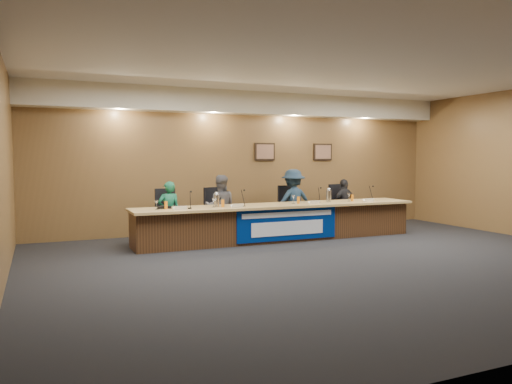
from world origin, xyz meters
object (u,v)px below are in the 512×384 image
at_px(panelist_d, 344,205).
at_px(panelist_c, 293,202).
at_px(banner, 288,224).
at_px(office_chair_a, 168,218).
at_px(carafe_right, 329,196).
at_px(speakerphone, 163,207).
at_px(office_chair_d, 342,209).
at_px(office_chair_b, 219,216).
at_px(panelist_b, 220,207).
at_px(panelist_a, 169,212).
at_px(dais_body, 279,223).
at_px(carafe_left, 217,201).
at_px(office_chair_c, 291,212).

bearing_deg(panelist_d, panelist_c, -8.51).
height_order(banner, office_chair_a, banner).
distance_m(carafe_right, speakerphone, 3.60).
bearing_deg(office_chair_d, office_chair_b, 166.60).
relative_size(panelist_b, office_chair_a, 2.81).
bearing_deg(panelist_a, dais_body, 165.83).
bearing_deg(office_chair_d, panelist_a, 167.96).
height_order(dais_body, office_chair_d, dais_body).
xyz_separation_m(panelist_a, speakerphone, (-0.25, -0.59, 0.16)).
bearing_deg(panelist_c, office_chair_b, -5.55).
height_order(panelist_a, carafe_left, panelist_a).
bearing_deg(banner, panelist_c, 57.35).
relative_size(panelist_a, panelist_c, 0.85).
bearing_deg(speakerphone, panelist_d, 7.52).
relative_size(panelist_c, office_chair_d, 3.02).
bearing_deg(panelist_a, banner, 156.28).
relative_size(panelist_a, panelist_b, 0.92).
distance_m(panelist_a, office_chair_c, 2.84).
relative_size(banner, speakerphone, 6.88).
bearing_deg(panelist_b, carafe_left, 84.46).
bearing_deg(speakerphone, carafe_left, -4.14).
bearing_deg(carafe_left, office_chair_c, 20.46).
height_order(office_chair_d, carafe_right, carafe_right).
bearing_deg(dais_body, office_chair_c, 47.55).
distance_m(panelist_a, carafe_right, 3.42).
xyz_separation_m(panelist_d, office_chair_a, (-4.20, 0.10, -0.12)).
height_order(dais_body, carafe_right, carafe_right).
relative_size(office_chair_b, carafe_right, 1.88).
bearing_deg(speakerphone, panelist_a, 67.06).
bearing_deg(carafe_right, carafe_left, 179.95).
xyz_separation_m(panelist_b, carafe_left, (-0.31, -0.66, 0.19)).
height_order(panelist_a, office_chair_a, panelist_a).
height_order(banner, carafe_right, carafe_right).
relative_size(office_chair_b, office_chair_d, 1.00).
xyz_separation_m(carafe_left, speakerphone, (-1.04, 0.08, -0.09)).
height_order(banner, panelist_c, panelist_c).
bearing_deg(panelist_d, carafe_right, 29.51).
distance_m(dais_body, office_chair_b, 1.30).
bearing_deg(carafe_left, office_chair_a, 136.00).
relative_size(dais_body, panelist_a, 4.85).
distance_m(dais_body, carafe_right, 1.30).
relative_size(panelist_b, carafe_right, 5.29).
relative_size(banner, panelist_c, 1.52).
height_order(dais_body, office_chair_b, dais_body).
bearing_deg(carafe_left, office_chair_b, 68.00).
relative_size(dais_body, carafe_left, 25.45).
bearing_deg(office_chair_a, speakerphone, -110.09).
height_order(panelist_c, carafe_left, panelist_c).
xyz_separation_m(office_chair_a, office_chair_c, (2.83, 0.00, 0.00)).
height_order(banner, panelist_d, panelist_d).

